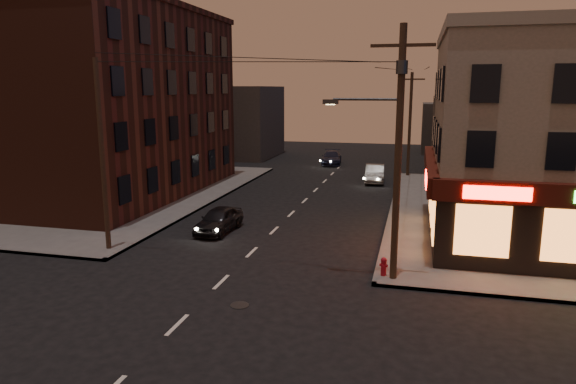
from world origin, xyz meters
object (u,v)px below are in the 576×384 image
(sedan_mid, at_px, (375,174))
(sedan_far, at_px, (332,158))
(sedan_near, at_px, (219,220))
(fire_hydrant, at_px, (384,266))

(sedan_mid, bearing_deg, sedan_far, 115.68)
(sedan_far, bearing_deg, sedan_near, -100.19)
(sedan_near, height_order, fire_hydrant, sedan_near)
(sedan_mid, bearing_deg, fire_hydrant, -87.81)
(sedan_near, distance_m, sedan_far, 27.02)
(sedan_far, distance_m, fire_hydrant, 32.85)
(sedan_near, xyz_separation_m, sedan_mid, (7.05, 17.57, 0.05))
(sedan_far, height_order, fire_hydrant, sedan_far)
(sedan_far, xyz_separation_m, fire_hydrant, (7.46, -31.99, -0.12))
(sedan_near, relative_size, sedan_mid, 0.90)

